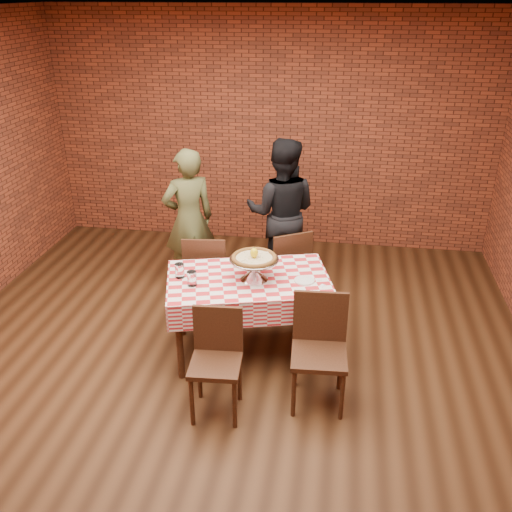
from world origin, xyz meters
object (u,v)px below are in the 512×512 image
object	(u,v)px
table	(249,315)
water_glass_right	(180,271)
condiment_caddy	(248,257)
chair_near_left	(216,367)
chair_near_right	(319,355)
diner_black	(282,213)
pizza	(254,258)
chair_far_left	(207,273)
water_glass_left	(192,278)
chair_far_right	(285,268)
pizza_stand	(254,269)
diner_olive	(189,219)

from	to	relation	value
table	water_glass_right	world-z (taller)	water_glass_right
condiment_caddy	chair_near_left	size ratio (longest dim) A/B	0.14
water_glass_right	chair_near_right	size ratio (longest dim) A/B	0.14
table	chair_near_left	distance (m)	0.88
chair_near_left	condiment_caddy	bearing A→B (deg)	83.32
table	chair_near_left	bearing A→B (deg)	-96.95
water_glass_right	diner_black	distance (m)	1.69
pizza	table	bearing A→B (deg)	168.54
pizza	chair_near_left	bearing A→B (deg)	-100.53
table	chair_far_left	xyz separation A→B (m)	(-0.53, 0.62, 0.07)
condiment_caddy	water_glass_left	bearing A→B (deg)	-138.33
table	condiment_caddy	size ratio (longest dim) A/B	11.13
table	chair_near_right	distance (m)	0.92
condiment_caddy	chair_far_right	xyz separation A→B (m)	(0.28, 0.57, -0.37)
chair_near_left	chair_far_left	distance (m)	1.55
pizza_stand	chair_far_left	size ratio (longest dim) A/B	0.48
diner_black	chair_near_right	bearing A→B (deg)	105.02
chair_far_left	diner_olive	bearing A→B (deg)	-67.01
water_glass_right	chair_near_left	distance (m)	1.00
condiment_caddy	chair_far_left	bearing A→B (deg)	135.87
chair_near_right	pizza_stand	bearing A→B (deg)	131.42
pizza	water_glass_left	size ratio (longest dim) A/B	3.01
table	chair_far_left	distance (m)	0.82
water_glass_left	diner_black	distance (m)	1.75
chair_near_left	diner_olive	xyz separation A→B (m)	(-0.76, 2.06, 0.35)
pizza_stand	diner_olive	xyz separation A→B (m)	(-0.92, 1.21, -0.07)
chair_near_right	chair_far_right	world-z (taller)	chair_near_right
condiment_caddy	chair_near_left	world-z (taller)	condiment_caddy
condiment_caddy	diner_black	world-z (taller)	diner_black
chair_far_left	pizza_stand	bearing A→B (deg)	125.87
chair_near_right	diner_black	distance (m)	2.17
chair_near_left	chair_near_right	distance (m)	0.81
table	water_glass_right	xyz separation A→B (m)	(-0.59, -0.08, 0.45)
table	diner_black	size ratio (longest dim) A/B	0.84
pizza	chair_near_left	size ratio (longest dim) A/B	0.45
pizza	water_glass_right	xyz separation A→B (m)	(-0.65, -0.07, -0.14)
chair_far_left	water_glass_right	bearing A→B (deg)	77.95
chair_far_left	diner_olive	size ratio (longest dim) A/B	0.57
pizza	condiment_caddy	distance (m)	0.35
water_glass_left	chair_near_right	distance (m)	1.25
water_glass_right	chair_far_right	bearing A→B (deg)	49.18
condiment_caddy	chair_near_right	distance (m)	1.22
pizza_stand	condiment_caddy	world-z (taller)	pizza_stand
condiment_caddy	diner_black	bearing A→B (deg)	71.78
chair_far_left	condiment_caddy	bearing A→B (deg)	138.71
condiment_caddy	diner_olive	bearing A→B (deg)	122.11
water_glass_right	condiment_caddy	bearing A→B (deg)	34.68
chair_far_right	diner_black	bearing A→B (deg)	-110.56
diner_olive	pizza	bearing A→B (deg)	94.89
pizza	condiment_caddy	xyz separation A→B (m)	(-0.10, 0.30, -0.14)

